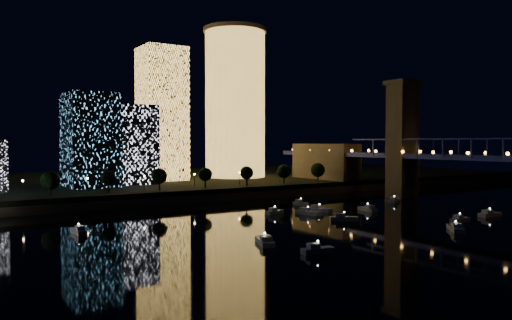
# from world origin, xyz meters

# --- Properties ---
(ground) EXTENTS (520.00, 520.00, 0.00)m
(ground) POSITION_xyz_m (0.00, 0.00, 0.00)
(ground) COLOR black
(ground) RESTS_ON ground
(far_bank) EXTENTS (420.00, 160.00, 5.00)m
(far_bank) POSITION_xyz_m (0.00, 160.00, 2.50)
(far_bank) COLOR black
(far_bank) RESTS_ON ground
(seawall) EXTENTS (420.00, 6.00, 3.00)m
(seawall) POSITION_xyz_m (0.00, 82.00, 1.50)
(seawall) COLOR #6B5E4C
(seawall) RESTS_ON ground
(tower_cylindrical) EXTENTS (34.00, 34.00, 79.66)m
(tower_cylindrical) POSITION_xyz_m (33.23, 137.23, 44.96)
(tower_cylindrical) COLOR #FFBD51
(tower_cylindrical) RESTS_ON far_bank
(tower_rectangular) EXTENTS (20.55, 20.55, 65.38)m
(tower_rectangular) POSITION_xyz_m (-8.52, 137.56, 37.69)
(tower_rectangular) COLOR #FFBD51
(tower_rectangular) RESTS_ON far_bank
(midrise_blocks) EXTENTS (98.52, 33.26, 39.18)m
(midrise_blocks) POSITION_xyz_m (-57.93, 122.04, 21.68)
(midrise_blocks) COLOR white
(midrise_blocks) RESTS_ON far_bank
(truss_bridge) EXTENTS (13.00, 266.00, 50.00)m
(truss_bridge) POSITION_xyz_m (65.00, 3.72, 16.25)
(truss_bridge) COLOR #181D4C
(truss_bridge) RESTS_ON ground
(motorboats) EXTENTS (127.47, 72.82, 2.78)m
(motorboats) POSITION_xyz_m (3.08, 17.30, 0.81)
(motorboats) COLOR silver
(motorboats) RESTS_ON ground
(esplanade_trees) EXTENTS (166.00, 6.76, 8.88)m
(esplanade_trees) POSITION_xyz_m (-26.39, 88.00, 10.47)
(esplanade_trees) COLOR black
(esplanade_trees) RESTS_ON far_bank
(street_lamps) EXTENTS (132.70, 0.70, 5.65)m
(street_lamps) POSITION_xyz_m (-34.00, 94.00, 9.02)
(street_lamps) COLOR black
(street_lamps) RESTS_ON far_bank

